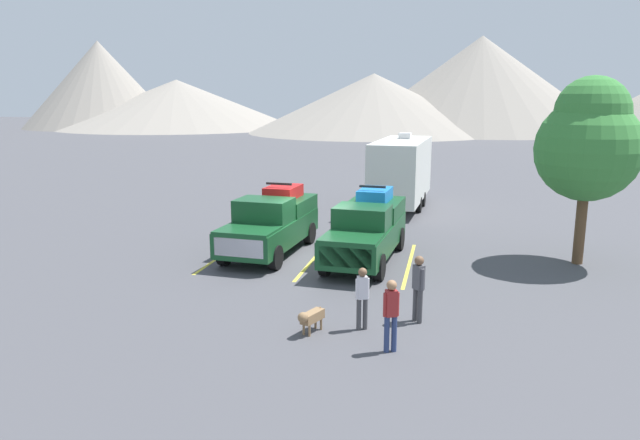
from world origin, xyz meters
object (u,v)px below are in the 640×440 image
person_c (418,284)px  dog (310,317)px  pickup_truck_b (367,228)px  pickup_truck_a (272,222)px  camper_trailer_a (401,170)px  person_b (362,294)px  person_a (391,311)px

person_c → dog: person_c is taller
pickup_truck_b → pickup_truck_a: bearing=175.4°
pickup_truck_a → camper_trailer_a: 10.49m
dog → person_c: bearing=28.1°
camper_trailer_a → person_c: (1.77, -15.47, -0.99)m
pickup_truck_a → pickup_truck_b: bearing=-4.6°
camper_trailer_a → pickup_truck_a: bearing=-111.9°
person_b → dog: size_ratio=1.71×
person_a → person_c: size_ratio=0.97×
person_a → dog: size_ratio=1.82×
pickup_truck_b → person_c: 5.87m
pickup_truck_b → person_a: bearing=-77.8°
pickup_truck_a → dog: size_ratio=6.01×
person_c → dog: 2.90m
camper_trailer_a → person_a: 17.49m
person_c → camper_trailer_a: bearing=96.5°
person_c → person_b: bearing=-148.6°
pickup_truck_a → pickup_truck_b: (3.57, -0.29, 0.01)m
pickup_truck_a → dog: 7.81m
person_c → pickup_truck_a: bearing=134.5°
pickup_truck_a → person_a: (5.17, -7.71, -0.16)m
camper_trailer_a → person_c: 15.60m
camper_trailer_a → person_b: bearing=-88.4°
person_c → pickup_truck_b: bearing=110.9°
pickup_truck_b → person_b: 6.34m
pickup_truck_a → person_b: size_ratio=3.52×
pickup_truck_b → person_b: (0.78, -6.28, -0.24)m
pickup_truck_a → person_c: pickup_truck_a is taller
pickup_truck_a → person_c: bearing=-45.5°
camper_trailer_a → person_a: (1.28, -17.41, -1.02)m
pickup_truck_b → person_c: (2.09, -5.48, -0.14)m
person_b → dog: (-1.19, -0.54, -0.50)m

